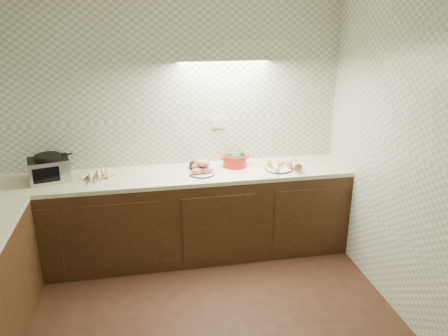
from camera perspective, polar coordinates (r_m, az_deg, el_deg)
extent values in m
cube|color=#96A482|center=(4.40, -7.84, 5.31)|extent=(3.60, 0.05, 2.60)
cube|color=#96A482|center=(3.36, 26.10, -1.34)|extent=(0.05, 3.60, 2.60)
cube|color=beige|center=(4.47, -0.77, 5.99)|extent=(0.13, 0.01, 0.12)
cube|color=black|center=(4.45, -7.11, -6.48)|extent=(3.60, 0.60, 0.86)
cube|color=beige|center=(4.27, -7.36, -1.07)|extent=(3.60, 0.60, 0.04)
cube|color=black|center=(4.36, -21.86, -0.19)|extent=(0.41, 0.34, 0.21)
cube|color=#ABACB1|center=(4.23, -21.73, -0.78)|extent=(0.34, 0.09, 0.21)
cube|color=black|center=(4.23, -21.73, -0.78)|extent=(0.22, 0.06, 0.14)
cylinder|color=black|center=(4.32, -22.07, 1.37)|extent=(0.28, 0.28, 0.04)
cone|color=beige|center=(4.34, -14.55, -0.63)|extent=(0.09, 0.22, 0.04)
cone|color=beige|center=(4.36, -16.88, -0.76)|extent=(0.05, 0.19, 0.04)
cone|color=beige|center=(4.36, -16.38, -0.74)|extent=(0.19, 0.17, 0.04)
cone|color=beige|center=(4.29, -17.41, -1.18)|extent=(0.08, 0.23, 0.04)
cone|color=beige|center=(4.26, -16.41, -1.15)|extent=(0.18, 0.16, 0.05)
cone|color=beige|center=(4.29, -15.72, -1.00)|extent=(0.09, 0.21, 0.04)
cone|color=beige|center=(4.31, -17.40, -1.07)|extent=(0.18, 0.14, 0.04)
cone|color=beige|center=(4.26, -17.35, -0.99)|extent=(0.16, 0.20, 0.04)
cone|color=beige|center=(4.31, -14.74, -0.42)|extent=(0.08, 0.21, 0.04)
cone|color=beige|center=(4.24, -16.36, -1.06)|extent=(0.17, 0.19, 0.04)
cylinder|color=#151F45|center=(4.23, -2.86, -0.76)|extent=(0.25, 0.25, 0.01)
cylinder|color=white|center=(4.23, -2.86, -0.74)|extent=(0.23, 0.23, 0.02)
ellipsoid|color=tan|center=(4.18, -3.48, -0.40)|extent=(0.14, 0.09, 0.06)
ellipsoid|color=tan|center=(4.20, -2.19, -0.28)|extent=(0.14, 0.09, 0.06)
ellipsoid|color=tan|center=(4.25, -3.06, -0.04)|extent=(0.14, 0.09, 0.06)
ellipsoid|color=tan|center=(4.21, -3.45, 0.27)|extent=(0.14, 0.09, 0.06)
ellipsoid|color=tan|center=(4.24, -2.58, 0.42)|extent=(0.14, 0.09, 0.06)
ellipsoid|color=tan|center=(4.18, -2.85, 0.57)|extent=(0.14, 0.09, 0.06)
ellipsoid|color=tan|center=(4.21, -2.74, 0.77)|extent=(0.14, 0.09, 0.06)
cylinder|color=black|center=(4.39, -3.66, 0.30)|extent=(0.14, 0.14, 0.05)
sphere|color=maroon|center=(4.37, -3.86, 0.83)|extent=(0.08, 0.08, 0.08)
sphere|color=beige|center=(4.39, -3.32, 0.78)|extent=(0.05, 0.05, 0.05)
cylinder|color=#B21911|center=(4.43, 1.42, 0.99)|extent=(0.28, 0.28, 0.12)
cube|color=#B21911|center=(4.37, -0.21, 1.20)|extent=(0.04, 0.06, 0.02)
cube|color=#B21911|center=(4.47, 3.03, 1.60)|extent=(0.04, 0.06, 0.02)
ellipsoid|color=#255E27|center=(4.41, 1.43, 1.58)|extent=(0.21, 0.21, 0.12)
cylinder|color=#151F45|center=(4.38, 7.17, -0.12)|extent=(0.27, 0.27, 0.01)
cylinder|color=white|center=(4.38, 7.17, -0.10)|extent=(0.26, 0.26, 0.02)
cone|color=orange|center=(4.38, 6.75, 0.26)|extent=(0.15, 0.09, 0.03)
cone|color=orange|center=(4.37, 6.58, 0.21)|extent=(0.15, 0.11, 0.03)
cone|color=orange|center=(4.40, 7.24, 0.30)|extent=(0.14, 0.13, 0.03)
cone|color=orange|center=(4.40, 7.08, 0.58)|extent=(0.14, 0.13, 0.03)
cylinder|color=silver|center=(4.32, 6.85, 0.05)|extent=(0.08, 0.18, 0.04)
cylinder|color=#4E8236|center=(4.43, 5.95, 0.60)|extent=(0.07, 0.11, 0.05)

